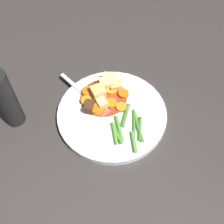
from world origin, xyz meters
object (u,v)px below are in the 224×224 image
object	(u,v)px
carrot_slice_3	(111,90)
carrot_slice_5	(123,94)
potato_chunk_0	(102,104)
potato_chunk_2	(105,85)
carrot_slice_4	(98,109)
pepper_mill	(6,100)
carrot_slice_1	(91,97)
carrot_slice_0	(121,107)
carrot_slice_2	(88,92)
meat_chunk_1	(89,107)
fork	(85,95)
potato_chunk_4	(98,93)
meat_chunk_0	(100,88)
potato_chunk_3	(116,86)
dinner_plate	(112,114)
carrot_slice_6	(86,101)
potato_chunk_1	(109,81)
carrot_slice_7	(111,104)

from	to	relation	value
carrot_slice_3	carrot_slice_5	size ratio (longest dim) A/B	1.22
potato_chunk_0	potato_chunk_2	bearing A→B (deg)	-31.84
carrot_slice_4	pepper_mill	bearing A→B (deg)	68.37
carrot_slice_1	carrot_slice_5	size ratio (longest dim) A/B	1.35
carrot_slice_0	carrot_slice_2	distance (m)	0.09
meat_chunk_1	fork	size ratio (longest dim) A/B	0.17
carrot_slice_4	potato_chunk_4	bearing A→B (deg)	-25.21
potato_chunk_0	pepper_mill	bearing A→B (deg)	72.24
potato_chunk_4	meat_chunk_0	bearing A→B (deg)	-37.14
carrot_slice_1	potato_chunk_3	distance (m)	0.07
pepper_mill	carrot_slice_1	bearing A→B (deg)	-99.40
potato_chunk_3	fork	size ratio (longest dim) A/B	0.17
dinner_plate	potato_chunk_0	size ratio (longest dim) A/B	10.34
potato_chunk_4	carrot_slice_5	bearing A→B (deg)	-113.20
carrot_slice_1	potato_chunk_4	world-z (taller)	potato_chunk_4
dinner_plate	meat_chunk_1	xyz separation A→B (m)	(0.03, 0.05, 0.02)
carrot_slice_0	carrot_slice_6	world-z (taller)	carrot_slice_6
potato_chunk_1	carrot_slice_5	bearing A→B (deg)	-159.42
carrot_slice_1	potato_chunk_4	size ratio (longest dim) A/B	1.06
carrot_slice_1	potato_chunk_0	xyz separation A→B (m)	(-0.03, -0.01, 0.01)
potato_chunk_2	meat_chunk_0	size ratio (longest dim) A/B	1.04
potato_chunk_2	potato_chunk_3	size ratio (longest dim) A/B	1.02
potato_chunk_4	meat_chunk_0	xyz separation A→B (m)	(0.01, -0.01, -0.00)
carrot_slice_7	potato_chunk_0	world-z (taller)	potato_chunk_0
carrot_slice_1	fork	world-z (taller)	carrot_slice_1
carrot_slice_4	potato_chunk_1	distance (m)	0.09
carrot_slice_5	potato_chunk_0	size ratio (longest dim) A/B	1.01
potato_chunk_0	potato_chunk_2	size ratio (longest dim) A/B	0.84
carrot_slice_6	meat_chunk_0	distance (m)	0.05
carrot_slice_1	carrot_slice_0	bearing A→B (deg)	-136.97
carrot_slice_5	potato_chunk_4	distance (m)	0.06
potato_chunk_1	pepper_mill	size ratio (longest dim) A/B	0.24
dinner_plate	pepper_mill	distance (m)	0.24
potato_chunk_0	potato_chunk_2	world-z (taller)	potato_chunk_2
potato_chunk_1	fork	xyz separation A→B (m)	(-0.00, 0.07, -0.01)
potato_chunk_4	meat_chunk_1	bearing A→B (deg)	127.32
carrot_slice_3	potato_chunk_0	world-z (taller)	potato_chunk_0
carrot_slice_4	carrot_slice_5	distance (m)	0.08
dinner_plate	carrot_slice_6	distance (m)	0.07
carrot_slice_2	carrot_slice_7	distance (m)	0.07
carrot_slice_7	potato_chunk_0	xyz separation A→B (m)	(0.01, 0.02, 0.01)
potato_chunk_3	fork	world-z (taller)	potato_chunk_3
carrot_slice_1	carrot_slice_4	distance (m)	0.04
carrot_slice_5	potato_chunk_4	size ratio (longest dim) A/B	0.78
dinner_plate	meat_chunk_0	xyz separation A→B (m)	(0.07, -0.00, 0.02)
carrot_slice_2	meat_chunk_1	world-z (taller)	meat_chunk_1
potato_chunk_4	pepper_mill	bearing A→B (deg)	80.64
carrot_slice_0	carrot_slice_6	size ratio (longest dim) A/B	0.98
meat_chunk_0	pepper_mill	world-z (taller)	pepper_mill
meat_chunk_1	potato_chunk_4	bearing A→B (deg)	-52.68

